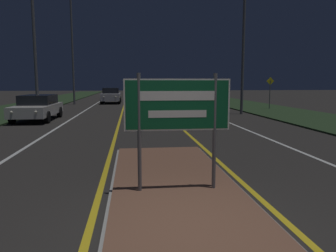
{
  "coord_description": "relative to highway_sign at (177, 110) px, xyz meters",
  "views": [
    {
      "loc": [
        -0.83,
        -4.12,
        2.07
      ],
      "look_at": [
        0.0,
        3.2,
        1.08
      ],
      "focal_mm": 35.0,
      "sensor_mm": 36.0,
      "label": 1
    }
  ],
  "objects": [
    {
      "name": "streetlight_right_near",
      "position": [
        6.37,
        14.88,
        5.2
      ],
      "size": [
        0.57,
        0.57,
        10.32
      ],
      "color": "#56565B",
      "rests_on": "ground_plane"
    },
    {
      "name": "car_approaching_1",
      "position": [
        -2.77,
        27.3,
        -0.79
      ],
      "size": [
        1.91,
        4.46,
        1.53
      ],
      "color": "#B7B7BC",
      "rests_on": "ground_plane"
    },
    {
      "name": "verge_left",
      "position": [
        -9.5,
        18.31,
        -1.54
      ],
      "size": [
        5.0,
        100.0,
        0.08
      ],
      "color": "#23381E",
      "rests_on": "ground_plane"
    },
    {
      "name": "lane_line_white_right",
      "position": [
        4.2,
        23.31,
        -1.57
      ],
      "size": [
        0.12,
        70.0,
        0.01
      ],
      "color": "silver",
      "rests_on": "ground_plane"
    },
    {
      "name": "warning_sign",
      "position": [
        9.67,
        18.08,
        -0.06
      ],
      "size": [
        0.6,
        0.06,
        2.38
      ],
      "color": "#56565B",
      "rests_on": "verge_right"
    },
    {
      "name": "edge_line_white_right",
      "position": [
        7.2,
        23.31,
        -1.57
      ],
      "size": [
        0.1,
        70.0,
        0.01
      ],
      "color": "silver",
      "rests_on": "ground_plane"
    },
    {
      "name": "ground_plane",
      "position": [
        0.0,
        -1.69,
        -1.58
      ],
      "size": [
        160.0,
        160.0,
        0.0
      ],
      "primitive_type": "plane",
      "color": "#282623"
    },
    {
      "name": "highway_sign",
      "position": [
        0.0,
        0.0,
        0.0
      ],
      "size": [
        1.92,
        0.07,
        2.13
      ],
      "color": "#56565B",
      "rests_on": "median_island"
    },
    {
      "name": "streetlight_left_far",
      "position": [
        -6.1,
        25.75,
        5.07
      ],
      "size": [
        0.47,
        0.47,
        11.1
      ],
      "color": "#56565B",
      "rests_on": "ground_plane"
    },
    {
      "name": "streetlight_left_near",
      "position": [
        -6.46,
        14.83,
        4.82
      ],
      "size": [
        0.52,
        0.52,
        10.12
      ],
      "color": "#56565B",
      "rests_on": "ground_plane"
    },
    {
      "name": "verge_right",
      "position": [
        9.5,
        18.31,
        -1.54
      ],
      "size": [
        5.0,
        100.0,
        0.08
      ],
      "color": "#23381E",
      "rests_on": "ground_plane"
    },
    {
      "name": "centre_line_yellow_right",
      "position": [
        1.44,
        23.31,
        -1.57
      ],
      "size": [
        0.12,
        70.0,
        0.01
      ],
      "color": "gold",
      "rests_on": "ground_plane"
    },
    {
      "name": "median_island",
      "position": [
        0.0,
        0.0,
        -1.54
      ],
      "size": [
        2.51,
        7.96,
        0.1
      ],
      "color": "#999993",
      "rests_on": "ground_plane"
    },
    {
      "name": "lane_line_white_left",
      "position": [
        -4.2,
        23.31,
        -1.57
      ],
      "size": [
        0.12,
        70.0,
        0.01
      ],
      "color": "silver",
      "rests_on": "ground_plane"
    },
    {
      "name": "car_receding_0",
      "position": [
        2.88,
        11.5,
        -0.84
      ],
      "size": [
        1.88,
        4.48,
        1.4
      ],
      "color": "#4C514C",
      "rests_on": "ground_plane"
    },
    {
      "name": "car_receding_1",
      "position": [
        2.71,
        19.42,
        -0.87
      ],
      "size": [
        1.85,
        4.23,
        1.3
      ],
      "color": "black",
      "rests_on": "ground_plane"
    },
    {
      "name": "car_approaching_0",
      "position": [
        -5.92,
        12.85,
        -0.85
      ],
      "size": [
        1.93,
        4.76,
        1.38
      ],
      "color": "silver",
      "rests_on": "ground_plane"
    },
    {
      "name": "centre_line_yellow_left",
      "position": [
        -1.44,
        23.31,
        -1.57
      ],
      "size": [
        0.12,
        70.0,
        0.01
      ],
      "color": "gold",
      "rests_on": "ground_plane"
    },
    {
      "name": "edge_line_white_left",
      "position": [
        -7.2,
        23.31,
        -1.57
      ],
      "size": [
        0.1,
        70.0,
        0.01
      ],
      "color": "silver",
      "rests_on": "ground_plane"
    }
  ]
}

